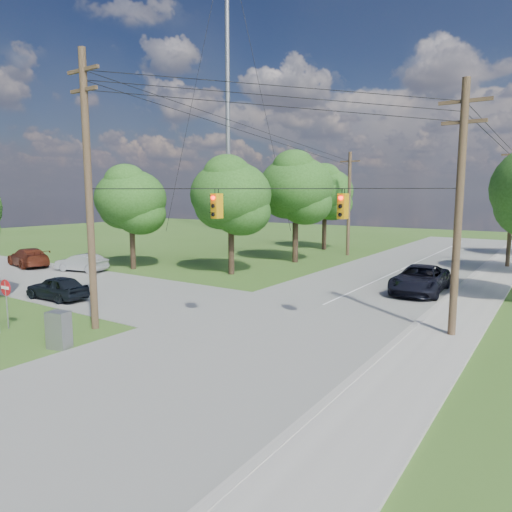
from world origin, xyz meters
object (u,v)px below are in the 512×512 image
Objects in this scene: car_cross_far at (28,257)px; do_not_enter_sign at (6,293)px; pole_ne at (459,207)px; pole_sw at (89,188)px; pole_north_w at (349,203)px; pole_north_e at (512,205)px; car_cross_dark at (57,288)px; car_main_north at (420,279)px; control_cabinet at (59,330)px; car_cross_silver at (81,263)px.

car_cross_far is 19.20m from do_not_enter_sign.
pole_sw is at bearing -150.62° from pole_ne.
pole_north_w is (-13.90, 22.00, -0.34)m from pole_ne.
do_not_enter_sign is at bearing -117.69° from pole_north_e.
do_not_enter_sign is (-2.79, -31.81, -3.49)m from pole_north_w.
car_cross_dark is at bearing -165.14° from pole_ne.
car_main_north is (10.50, -13.90, -4.27)m from pole_north_w.
pole_north_e is at bearing 60.12° from do_not_enter_sign.
pole_sw reaches higher than pole_north_e.
do_not_enter_sign is (-13.29, -17.91, 0.78)m from car_main_north.
do_not_enter_sign is at bearing 70.70° from car_cross_far.
do_not_enter_sign is at bearing -95.01° from pole_north_w.
pole_north_e and pole_north_w have the same top height.
pole_north_w is 6.83× the size of control_cabinet.
car_cross_dark is at bearing 33.75° from car_cross_silver.
car_cross_far is at bearing -131.38° from pole_north_w.
pole_north_e is 34.40m from car_cross_silver.
pole_sw is 1.20× the size of pole_north_e.
do_not_enter_sign is at bearing -149.56° from pole_ne.
pole_north_e reaches higher than car_cross_far.
pole_north_w is at bearing 76.60° from control_cabinet.
pole_north_e is 2.41× the size of car_cross_silver.
control_cabinet is (-12.40, -32.06, -4.40)m from pole_north_e.
pole_north_w is (-0.40, 29.60, -1.10)m from pole_sw.
car_cross_dark is 0.76× the size of car_cross_far.
pole_ne is at bearing -90.00° from pole_north_e.
do_not_enter_sign reaches higher than car_cross_silver.
pole_north_e reaches higher than car_main_north.
car_cross_dark is at bearing -126.19° from pole_north_e.
pole_sw is 8.81m from car_cross_dark.
control_cabinet is at bearing 75.85° from car_cross_far.
pole_sw is at bearing -89.23° from pole_north_w.
control_cabinet is (-12.40, -10.06, -4.74)m from pole_ne.
pole_sw is 2.28× the size of car_cross_far.
car_cross_silver is at bearing -142.64° from pole_north_e.
car_cross_dark and car_cross_silver have the same top height.
car_cross_far reaches higher than control_cabinet.
car_cross_silver is at bearing 131.00° from do_not_enter_sign.
car_cross_silver is (-27.12, -20.70, -4.41)m from pole_north_e.
control_cabinet is (7.57, -4.76, 0.01)m from car_cross_dark.
car_cross_silver is 15.26m from do_not_enter_sign.
control_cabinet is (20.55, -10.44, -0.07)m from car_cross_far.
pole_north_w is at bearing 133.93° from car_cross_silver.
car_cross_far is (-32.95, -21.62, -4.33)m from pole_north_e.
car_main_north is at bearing -103.75° from pole_north_e.
pole_sw is 2.02× the size of car_main_north.
pole_sw is 19.43m from car_main_north.
car_cross_far is at bearing -146.73° from pole_north_e.
car_cross_far is 0.89× the size of car_main_north.
pole_north_e is 36.09m from do_not_enter_sign.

